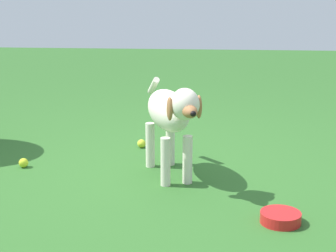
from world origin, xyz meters
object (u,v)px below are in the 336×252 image
tennis_ball_0 (142,144)px  water_bowl (281,218)px  dog (171,114)px  tennis_ball_1 (24,163)px

tennis_ball_0 → water_bowl: bearing=125.4°
dog → water_bowl: 1.00m
dog → tennis_ball_0: 0.80m
dog → tennis_ball_0: (0.28, -0.64, -0.40)m
tennis_ball_0 → tennis_ball_1: size_ratio=1.00×
dog → tennis_ball_0: size_ratio=13.88×
water_bowl → tennis_ball_1: bearing=-24.5°
dog → water_bowl: size_ratio=4.16×
dog → tennis_ball_1: dog is taller
dog → tennis_ball_0: bearing=-178.0°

